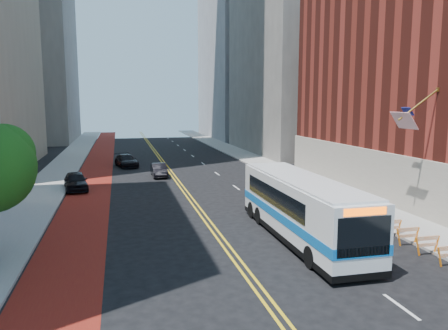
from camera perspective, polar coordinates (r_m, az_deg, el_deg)
name	(u,v)px	position (r m, az deg, el deg)	size (l,w,h in m)	color
ground	(264,297)	(18.30, 5.31, -16.81)	(160.00, 160.00, 0.00)	black
sidewalk_left	(53,179)	(46.76, -21.44, -1.76)	(4.00, 140.00, 0.15)	gray
sidewalk_right	(279,171)	(49.48, 7.25, -0.73)	(4.00, 140.00, 0.15)	gray
bus_lane_paint	(94,178)	(46.39, -16.66, -1.70)	(3.60, 140.00, 0.01)	maroon
center_line_inner	(171,175)	(46.61, -6.90, -1.36)	(0.14, 140.00, 0.01)	gold
center_line_outer	(175,175)	(46.65, -6.46, -1.35)	(0.14, 140.00, 0.01)	gold
lane_dashes	(203,164)	(55.18, -2.73, 0.19)	(0.14, 98.20, 0.01)	silver
midrise_right_near	(308,20)	(70.80, 10.89, 18.08)	(18.00, 26.00, 40.00)	slate
midrise_right_far	(255,9)	(100.15, 4.04, 19.61)	(20.00, 28.00, 55.00)	gray
construction_barriers	(417,238)	(25.31, 23.93, -8.69)	(1.42, 10.91, 1.00)	orange
transit_bus	(300,207)	(25.11, 9.95, -5.42)	(2.89, 12.98, 3.57)	silver
car_a	(76,181)	(40.72, -18.80, -2.00)	(1.90, 4.72, 1.61)	black
car_b	(159,170)	(45.95, -8.48, -0.66)	(1.46, 4.19, 1.38)	black
car_c	(126,161)	(53.66, -12.63, 0.56)	(2.08, 5.11, 1.48)	black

